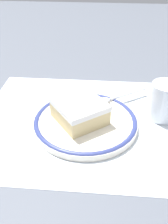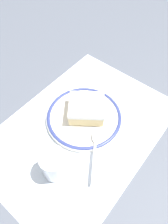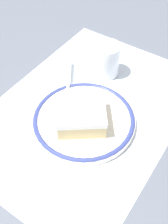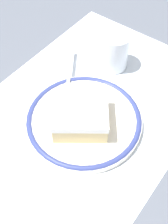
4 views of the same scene
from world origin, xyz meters
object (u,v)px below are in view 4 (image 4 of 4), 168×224
object	(u,v)px
plate	(84,120)
spoon	(69,79)
cup	(114,53)
cake_slice	(80,116)

from	to	relation	value
plate	spoon	distance (m)	0.11
cup	cake_slice	bearing A→B (deg)	-165.63
spoon	cup	world-z (taller)	cup
spoon	cake_slice	bearing A→B (deg)	-129.74
cake_slice	spoon	size ratio (longest dim) A/B	1.02
cake_slice	cup	distance (m)	0.19
plate	cake_slice	bearing A→B (deg)	-176.07
spoon	plate	bearing A→B (deg)	-124.74
cake_slice	spoon	world-z (taller)	cake_slice
spoon	cup	xyz separation A→B (m)	(0.11, -0.04, 0.02)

